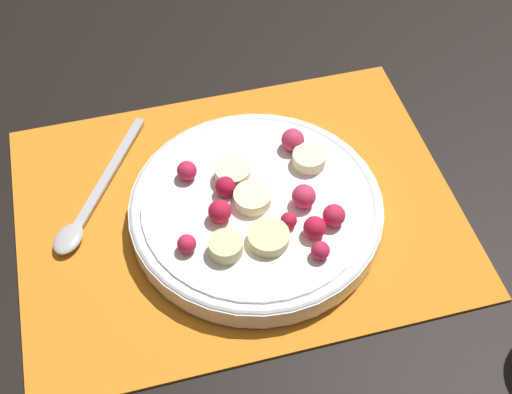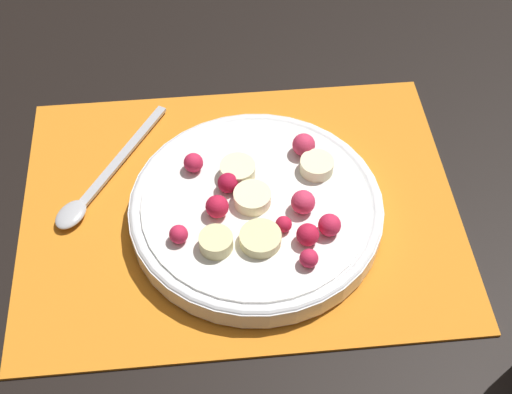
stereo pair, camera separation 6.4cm
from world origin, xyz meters
name	(u,v)px [view 1 (the left image)]	position (x,y,z in m)	size (l,w,h in m)	color
ground_plane	(237,211)	(0.00, 0.00, 0.00)	(3.00, 3.00, 0.00)	black
placemat	(237,209)	(0.00, 0.00, 0.00)	(0.41, 0.31, 0.01)	orange
fruit_bowl	(257,208)	(-0.01, 0.02, 0.02)	(0.23, 0.23, 0.05)	white
spoon	(87,209)	(0.14, -0.03, 0.01)	(0.11, 0.16, 0.01)	#B2B2B7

